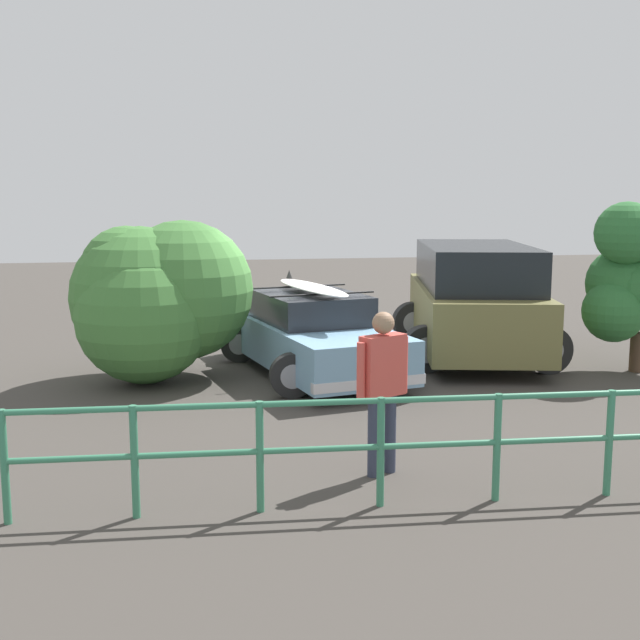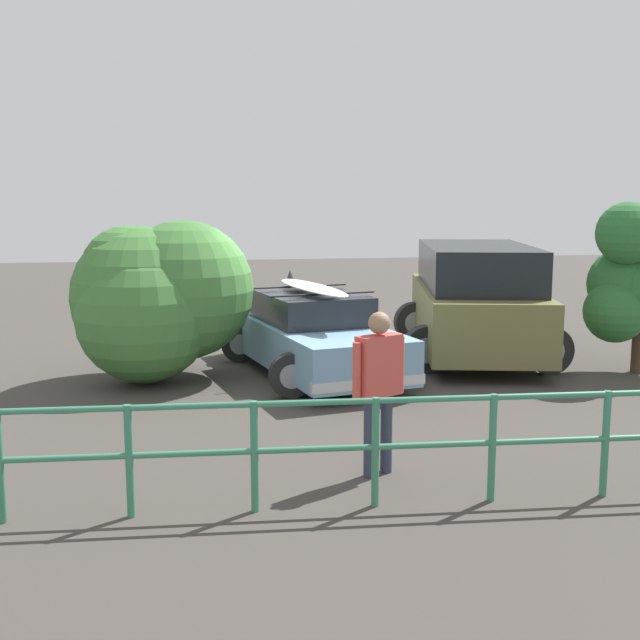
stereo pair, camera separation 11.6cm
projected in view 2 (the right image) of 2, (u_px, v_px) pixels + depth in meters
ground_plane at (303, 369)px, 13.08m from camera, size 44.00×44.00×0.02m
sedan_car at (313, 335)px, 12.66m from camera, size 2.81×4.46×1.55m
suv_car at (476, 300)px, 13.94m from camera, size 3.25×4.94×1.95m
person_bystander at (379, 378)px, 7.99m from camera, size 0.59×0.38×1.67m
railing_fence at (435, 435)px, 7.27m from camera, size 7.69×0.50×1.02m
bush_near_left at (153, 298)px, 12.05m from camera, size 2.76×2.38×2.43m
bush_near_right at (640, 267)px, 12.59m from camera, size 2.02×1.48×2.71m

